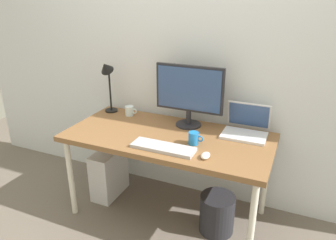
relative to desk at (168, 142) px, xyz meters
The scene contains 12 objects.
ground_plane 0.65m from the desk, ahead, with size 6.00×6.00×0.00m, color #665B51.
back_wall 0.78m from the desk, 90.00° to the left, with size 4.40×0.04×2.60m, color silver.
desk is the anchor object (origin of this frame).
monitor 0.41m from the desk, 71.95° to the left, with size 0.54×0.20×0.48m.
laptop 0.59m from the desk, 25.49° to the left, with size 0.32×0.28×0.23m.
desk_lamp 0.80m from the desk, 160.73° to the left, with size 0.11×0.16×0.47m.
keyboard 0.24m from the desk, 74.54° to the right, with size 0.44×0.14×0.02m, color #B2B2B7.
mouse 0.43m from the desk, 32.18° to the right, with size 0.06×0.09×0.03m, color silver.
coffee_mug 0.26m from the desk, 16.85° to the right, with size 0.11×0.07×0.09m.
glass_cup 0.53m from the desk, 152.69° to the left, with size 0.11×0.07×0.08m.
computer_tower 0.73m from the desk, behind, with size 0.18×0.36×0.42m, color silver.
wastebasket 0.65m from the desk, ahead, with size 0.26×0.26×0.30m, color #232328.
Camera 1 is at (0.88, -2.00, 1.71)m, focal length 34.58 mm.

